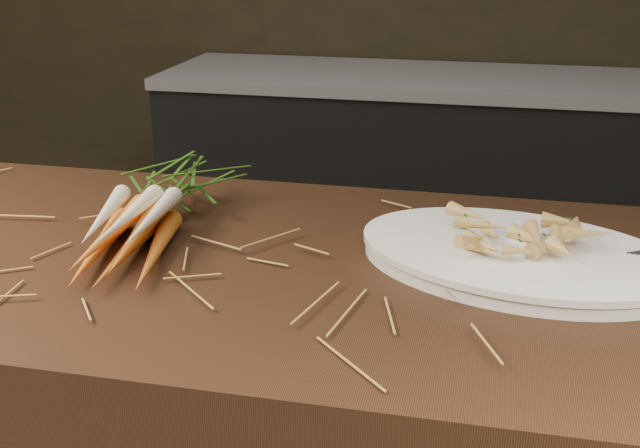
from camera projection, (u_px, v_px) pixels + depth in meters
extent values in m
cube|color=black|center=(410.00, 190.00, 3.04)|extent=(1.80, 0.60, 0.80)
cube|color=#99999E|center=(415.00, 79.00, 2.89)|extent=(1.82, 0.62, 0.04)
cone|color=orange|center=(98.00, 249.00, 1.13)|extent=(0.08, 0.26, 0.03)
cone|color=orange|center=(127.00, 250.00, 1.13)|extent=(0.06, 0.26, 0.03)
cone|color=orange|center=(155.00, 251.00, 1.13)|extent=(0.09, 0.26, 0.03)
cone|color=orange|center=(109.00, 235.00, 1.11)|extent=(0.05, 0.26, 0.03)
cone|color=orange|center=(137.00, 236.00, 1.11)|extent=(0.07, 0.26, 0.03)
cone|color=#F3E6B4|center=(104.00, 216.00, 1.13)|extent=(0.08, 0.24, 0.04)
cone|color=#F3E6B4|center=(127.00, 217.00, 1.11)|extent=(0.05, 0.24, 0.04)
cone|color=#F3E6B4|center=(152.00, 218.00, 1.12)|extent=(0.06, 0.24, 0.04)
ellipsoid|color=#2F5A15|center=(169.00, 183.00, 1.33)|extent=(0.18, 0.24, 0.08)
cube|color=silver|center=(635.00, 277.00, 1.02)|extent=(0.15, 0.10, 0.00)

